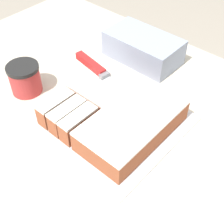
# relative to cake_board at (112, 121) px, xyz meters

# --- Properties ---
(countertop) EXTENTS (1.40, 1.10, 0.95)m
(countertop) POSITION_rel_cake_board_xyz_m (-0.04, -0.06, -0.48)
(countertop) COLOR beige
(countertop) RESTS_ON ground_plane
(cake_board) EXTENTS (0.37, 0.36, 0.01)m
(cake_board) POSITION_rel_cake_board_xyz_m (0.00, 0.00, 0.00)
(cake_board) COLOR silver
(cake_board) RESTS_ON countertop
(cake) EXTENTS (0.31, 0.30, 0.07)m
(cake) POSITION_rel_cake_board_xyz_m (0.00, 0.00, 0.04)
(cake) COLOR #994C2D
(cake) RESTS_ON cake_board
(knife) EXTENTS (0.32, 0.08, 0.02)m
(knife) POSITION_rel_cake_board_xyz_m (-0.12, 0.07, 0.08)
(knife) COLOR silver
(knife) RESTS_ON cake
(coffee_cup) EXTENTS (0.10, 0.10, 0.09)m
(coffee_cup) POSITION_rel_cake_board_xyz_m (-0.29, -0.07, 0.04)
(coffee_cup) COLOR #B23333
(coffee_cup) RESTS_ON countertop
(storage_box) EXTENTS (0.26, 0.15, 0.09)m
(storage_box) POSITION_rel_cake_board_xyz_m (-0.13, 0.30, 0.04)
(storage_box) COLOR #8C99B2
(storage_box) RESTS_ON countertop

